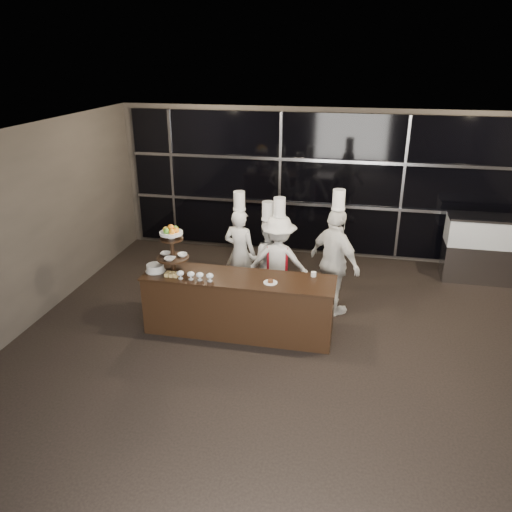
% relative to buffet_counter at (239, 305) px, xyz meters
% --- Properties ---
extents(room, '(10.00, 10.00, 10.00)m').
position_rel_buffet_counter_xyz_m(room, '(1.26, -1.56, 1.03)').
color(room, black).
rests_on(room, ground).
extents(window_wall, '(8.60, 0.10, 2.80)m').
position_rel_buffet_counter_xyz_m(window_wall, '(1.26, 3.38, 1.04)').
color(window_wall, black).
rests_on(window_wall, ground).
extents(buffet_counter, '(2.84, 0.74, 0.92)m').
position_rel_buffet_counter_xyz_m(buffet_counter, '(0.00, 0.00, 0.00)').
color(buffet_counter, black).
rests_on(buffet_counter, ground).
extents(display_stand, '(0.48, 0.48, 0.74)m').
position_rel_buffet_counter_xyz_m(display_stand, '(-1.00, -0.00, 0.87)').
color(display_stand, black).
rests_on(display_stand, buffet_counter).
extents(compotes, '(0.55, 0.11, 0.12)m').
position_rel_buffet_counter_xyz_m(compotes, '(-0.59, -0.22, 0.54)').
color(compotes, silver).
rests_on(compotes, buffet_counter).
extents(layer_cake, '(0.30, 0.30, 0.11)m').
position_rel_buffet_counter_xyz_m(layer_cake, '(-1.27, -0.05, 0.51)').
color(layer_cake, white).
rests_on(layer_cake, buffet_counter).
extents(pastry_squares, '(0.19, 0.13, 0.05)m').
position_rel_buffet_counter_xyz_m(pastry_squares, '(-0.96, -0.17, 0.48)').
color(pastry_squares, tan).
rests_on(pastry_squares, buffet_counter).
extents(small_plate, '(0.20, 0.20, 0.05)m').
position_rel_buffet_counter_xyz_m(small_plate, '(0.49, -0.10, 0.47)').
color(small_plate, white).
rests_on(small_plate, buffet_counter).
extents(chef_cup, '(0.08, 0.08, 0.07)m').
position_rel_buffet_counter_xyz_m(chef_cup, '(1.07, 0.25, 0.49)').
color(chef_cup, white).
rests_on(chef_cup, buffet_counter).
extents(display_case, '(1.31, 0.57, 1.24)m').
position_rel_buffet_counter_xyz_m(display_case, '(3.92, 2.74, 0.22)').
color(display_case, '#A5A5AA').
rests_on(display_case, ground).
extents(chef_a, '(0.64, 0.50, 1.87)m').
position_rel_buffet_counter_xyz_m(chef_a, '(-0.27, 1.22, 0.35)').
color(chef_a, white).
rests_on(chef_a, ground).
extents(chef_b, '(0.78, 0.66, 1.73)m').
position_rel_buffet_counter_xyz_m(chef_b, '(0.20, 1.23, 0.27)').
color(chef_b, silver).
rests_on(chef_b, ground).
extents(chef_c, '(1.02, 0.59, 1.86)m').
position_rel_buffet_counter_xyz_m(chef_c, '(0.43, 1.02, 0.33)').
color(chef_c, white).
rests_on(chef_c, ground).
extents(chef_d, '(1.06, 1.02, 2.07)m').
position_rel_buffet_counter_xyz_m(chef_d, '(1.34, 0.91, 0.44)').
color(chef_d, white).
rests_on(chef_d, ground).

